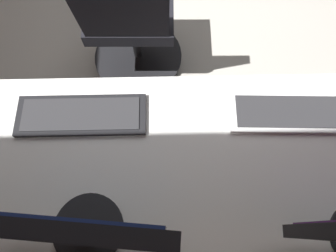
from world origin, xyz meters
TOP-DOWN VIEW (x-y plane):
  - desk at (0.08, 1.59)m, footprint 2.22×0.63m
  - drawer_pedestal at (-0.15, 1.62)m, footprint 0.40×0.51m
  - monitor_secondary at (0.31, 1.76)m, footprint 0.49×0.20m
  - keyboard_main at (0.36, 1.42)m, footprint 0.42×0.14m
  - keyboard_spare at (-0.33, 1.42)m, footprint 0.42×0.15m
  - office_chair at (0.26, 0.79)m, footprint 0.56×0.56m

SIDE VIEW (x-z plane):
  - drawer_pedestal at x=-0.15m, z-range 0.00..0.69m
  - office_chair at x=0.26m, z-range -0.03..0.94m
  - desk at x=0.08m, z-range 0.30..1.03m
  - keyboard_main at x=0.36m, z-range 0.73..0.75m
  - keyboard_spare at x=-0.33m, z-range 0.73..0.75m
  - monitor_secondary at x=0.31m, z-range 0.76..1.19m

